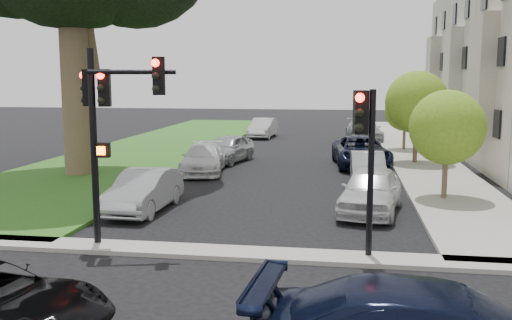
# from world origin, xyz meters

# --- Properties ---
(ground) EXTENTS (140.00, 140.00, 0.00)m
(ground) POSITION_xyz_m (0.00, 0.00, 0.00)
(ground) COLOR black
(ground) RESTS_ON ground
(grass_strip) EXTENTS (8.00, 44.00, 0.12)m
(grass_strip) POSITION_xyz_m (-9.00, 24.00, 0.06)
(grass_strip) COLOR #2B641B
(grass_strip) RESTS_ON ground
(sidewalk_right) EXTENTS (3.50, 44.00, 0.12)m
(sidewalk_right) POSITION_xyz_m (6.75, 24.00, 0.06)
(sidewalk_right) COLOR #A8A291
(sidewalk_right) RESTS_ON ground
(sidewalk_cross) EXTENTS (60.00, 1.00, 0.12)m
(sidewalk_cross) POSITION_xyz_m (0.00, 2.00, 0.06)
(sidewalk_cross) COLOR #A8A291
(sidewalk_cross) RESTS_ON ground
(house_d) EXTENTS (7.70, 7.55, 15.97)m
(house_d) POSITION_xyz_m (12.45, 30.50, 6.93)
(house_d) COLOR #A8A59F
(house_d) RESTS_ON ground
(small_tree_a) EXTENTS (2.68, 2.68, 4.02)m
(small_tree_a) POSITION_xyz_m (6.20, 9.49, 2.67)
(small_tree_a) COLOR brown
(small_tree_a) RESTS_ON ground
(small_tree_b) EXTENTS (3.20, 3.20, 4.80)m
(small_tree_b) POSITION_xyz_m (6.20, 18.40, 3.20)
(small_tree_b) COLOR brown
(small_tree_b) RESTS_ON ground
(small_tree_c) EXTENTS (2.45, 2.45, 3.68)m
(small_tree_c) POSITION_xyz_m (6.20, 23.98, 2.45)
(small_tree_c) COLOR brown
(small_tree_c) RESTS_ON ground
(traffic_signal_main) EXTENTS (2.53, 0.73, 5.16)m
(traffic_signal_main) POSITION_xyz_m (-3.39, 2.23, 3.56)
(traffic_signal_main) COLOR black
(traffic_signal_main) RESTS_ON ground
(traffic_signal_secondary) EXTENTS (0.55, 0.45, 4.16)m
(traffic_signal_secondary) POSITION_xyz_m (3.09, 2.19, 2.90)
(traffic_signal_secondary) COLOR black
(traffic_signal_secondary) RESTS_ON ground
(car_parked_0) EXTENTS (2.48, 4.66, 1.51)m
(car_parked_0) POSITION_xyz_m (3.48, 7.22, 0.75)
(car_parked_0) COLOR silver
(car_parked_0) RESTS_ON ground
(car_parked_1) EXTENTS (1.47, 3.97, 1.30)m
(car_parked_1) POSITION_xyz_m (3.59, 12.72, 0.65)
(car_parked_1) COLOR #999BA0
(car_parked_1) RESTS_ON ground
(car_parked_2) EXTENTS (3.10, 5.73, 1.53)m
(car_parked_2) POSITION_xyz_m (3.44, 17.21, 0.76)
(car_parked_2) COLOR black
(car_parked_2) RESTS_ON ground
(car_parked_4) EXTENTS (2.74, 5.49, 1.53)m
(car_parked_4) POSITION_xyz_m (3.96, 29.33, 0.77)
(car_parked_4) COLOR #999BA0
(car_parked_4) RESTS_ON ground
(car_parked_5) EXTENTS (1.58, 4.23, 1.38)m
(car_parked_5) POSITION_xyz_m (-3.99, 6.28, 0.69)
(car_parked_5) COLOR #999BA0
(car_parked_5) RESTS_ON ground
(car_parked_6) EXTENTS (2.49, 4.85, 1.34)m
(car_parked_6) POSITION_xyz_m (-3.91, 14.12, 0.67)
(car_parked_6) COLOR silver
(car_parked_6) RESTS_ON ground
(car_parked_7) EXTENTS (2.57, 4.58, 1.47)m
(car_parked_7) POSITION_xyz_m (-3.49, 17.66, 0.74)
(car_parked_7) COLOR #999BA0
(car_parked_7) RESTS_ON ground
(car_parked_9) EXTENTS (1.82, 4.47, 1.44)m
(car_parked_9) POSITION_xyz_m (-3.43, 30.52, 0.72)
(car_parked_9) COLOR silver
(car_parked_9) RESTS_ON ground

